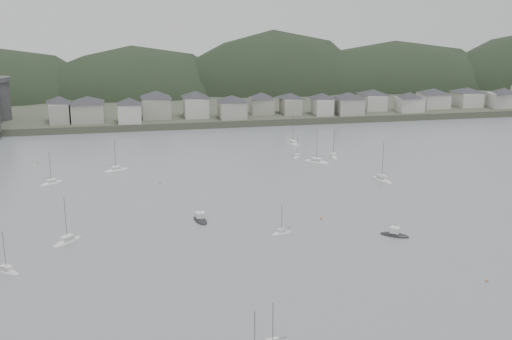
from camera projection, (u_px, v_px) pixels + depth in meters
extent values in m
plane|color=slate|center=(335.00, 301.00, 121.47)|extent=(900.00, 900.00, 0.00)
cube|color=#383D2D|center=(186.00, 88.00, 400.43)|extent=(900.00, 250.00, 3.00)
ellipsoid|color=black|center=(135.00, 114.00, 376.20)|extent=(132.08, 90.41, 79.74)
ellipsoid|color=black|center=(273.00, 114.00, 392.93)|extent=(133.88, 88.37, 101.41)
ellipsoid|color=black|center=(392.00, 107.00, 402.06)|extent=(165.81, 81.78, 82.55)
cube|color=#A3A295|center=(60.00, 113.00, 279.38)|extent=(8.34, 12.91, 8.59)
pyramid|color=#2C2C31|center=(59.00, 99.00, 277.89)|extent=(15.78, 15.78, 3.01)
cube|color=#A3A295|center=(88.00, 112.00, 281.06)|extent=(13.68, 13.35, 8.36)
pyramid|color=#2C2C31|center=(87.00, 99.00, 279.60)|extent=(20.07, 20.07, 2.93)
cube|color=#B3B0A8|center=(130.00, 113.00, 279.49)|extent=(9.78, 10.20, 8.08)
pyramid|color=#2C2C31|center=(129.00, 101.00, 278.08)|extent=(14.83, 14.83, 2.83)
cube|color=#A3A295|center=(156.00, 108.00, 290.79)|extent=(12.59, 13.33, 9.09)
pyramid|color=#2C2C31|center=(156.00, 94.00, 289.21)|extent=(19.24, 19.24, 3.18)
cube|color=#B3B0A8|center=(196.00, 107.00, 292.78)|extent=(10.74, 12.17, 8.87)
pyramid|color=#2C2C31|center=(196.00, 94.00, 291.24)|extent=(17.01, 17.01, 3.10)
cube|color=#A3A295|center=(232.00, 110.00, 289.73)|extent=(11.63, 12.09, 7.69)
pyramid|color=#2C2C31|center=(232.00, 98.00, 288.39)|extent=(17.61, 17.61, 2.69)
cube|color=#A3A295|center=(262.00, 106.00, 300.91)|extent=(10.37, 9.35, 7.44)
pyramid|color=#2C2C31|center=(262.00, 95.00, 299.62)|extent=(14.65, 14.65, 2.60)
cube|color=#A3A295|center=(291.00, 106.00, 301.24)|extent=(8.24, 12.20, 7.22)
pyramid|color=#2C2C31|center=(291.00, 96.00, 299.99)|extent=(15.17, 15.17, 2.53)
cube|color=#B3B0A8|center=(322.00, 107.00, 298.92)|extent=(8.06, 10.91, 7.46)
pyramid|color=#2C2C31|center=(323.00, 96.00, 297.62)|extent=(14.08, 14.08, 2.61)
cube|color=#A3A295|center=(349.00, 106.00, 299.85)|extent=(11.73, 11.78, 7.66)
pyramid|color=#2C2C31|center=(349.00, 95.00, 298.52)|extent=(17.46, 17.46, 2.68)
cube|color=#B3B0A8|center=(373.00, 102.00, 312.27)|extent=(10.19, 13.02, 7.33)
pyramid|color=#2C2C31|center=(373.00, 92.00, 310.99)|extent=(17.23, 17.23, 2.57)
cube|color=#B3B0A8|center=(409.00, 104.00, 306.82)|extent=(11.70, 9.81, 6.88)
pyramid|color=#2C2C31|center=(410.00, 95.00, 305.62)|extent=(15.97, 15.97, 2.41)
cube|color=#B3B0A8|center=(433.00, 100.00, 318.42)|extent=(12.83, 12.48, 7.00)
pyramid|color=#2C2C31|center=(434.00, 91.00, 317.21)|extent=(18.79, 18.79, 2.45)
cube|color=#B3B0A8|center=(467.00, 99.00, 322.44)|extent=(11.07, 13.50, 6.97)
pyramid|color=#2C2C31|center=(468.00, 90.00, 321.23)|extent=(18.25, 18.25, 2.44)
cube|color=#B3B0A8|center=(503.00, 100.00, 318.05)|extent=(13.75, 9.12, 7.34)
pyramid|color=#2C2C31|center=(504.00, 90.00, 316.77)|extent=(16.97, 16.97, 2.57)
ellipsoid|color=silver|center=(297.00, 157.00, 231.42)|extent=(4.98, 6.15, 1.22)
cube|color=silver|center=(297.00, 155.00, 231.19)|extent=(2.29, 2.51, 0.70)
cylinder|color=#3F3F42|center=(297.00, 146.00, 230.41)|extent=(0.12, 0.12, 7.61)
cylinder|color=#3F3F42|center=(295.00, 153.00, 231.80)|extent=(1.60, 2.34, 0.10)
ellipsoid|color=silver|center=(67.00, 242.00, 150.65)|extent=(7.83, 8.20, 1.72)
cube|color=silver|center=(67.00, 237.00, 150.35)|extent=(3.43, 3.50, 0.70)
cylinder|color=#3F3F42|center=(66.00, 220.00, 149.23)|extent=(0.12, 0.12, 10.75)
cylinder|color=#3F3F42|center=(71.00, 237.00, 149.33)|extent=(2.69, 2.92, 0.10)
ellipsoid|color=silver|center=(7.00, 272.00, 134.22)|extent=(6.86, 6.23, 1.41)
cube|color=silver|center=(6.00, 267.00, 133.96)|extent=(2.89, 2.77, 0.70)
cylinder|color=#3F3F42|center=(4.00, 251.00, 133.05)|extent=(0.12, 0.12, 8.81)
cylinder|color=#3F3F42|center=(0.00, 267.00, 132.87)|extent=(2.50, 2.10, 0.10)
ellipsoid|color=silver|center=(333.00, 157.00, 231.47)|extent=(3.40, 7.93, 1.54)
cube|color=silver|center=(333.00, 154.00, 231.20)|extent=(2.01, 2.88, 0.70)
cylinder|color=#3F3F42|center=(334.00, 144.00, 230.20)|extent=(0.12, 0.12, 9.61)
cylinder|color=#3F3F42|center=(332.00, 152.00, 232.32)|extent=(0.53, 3.44, 0.10)
cylinder|color=#3F3F42|center=(255.00, 337.00, 99.60)|extent=(0.12, 0.12, 8.76)
ellipsoid|color=silver|center=(316.00, 162.00, 223.95)|extent=(9.24, 8.59, 1.92)
cube|color=silver|center=(317.00, 159.00, 223.63)|extent=(3.91, 3.79, 0.70)
cylinder|color=#3F3F42|center=(317.00, 145.00, 222.37)|extent=(0.12, 0.12, 11.97)
cylinder|color=#3F3F42|center=(319.00, 156.00, 224.81)|extent=(3.32, 2.90, 0.10)
ellipsoid|color=silver|center=(382.00, 180.00, 201.79)|extent=(5.26, 10.15, 1.94)
cube|color=silver|center=(382.00, 177.00, 201.46)|extent=(2.86, 3.80, 0.70)
cylinder|color=#3F3F42|center=(383.00, 161.00, 200.19)|extent=(0.12, 0.12, 12.12)
cylinder|color=#3F3F42|center=(383.00, 176.00, 199.64)|extent=(1.11, 4.27, 0.10)
cylinder|color=#3F3F42|center=(273.00, 324.00, 104.37)|extent=(0.12, 0.12, 7.71)
cylinder|color=#3F3F42|center=(280.00, 339.00, 104.97)|extent=(2.71, 0.79, 0.10)
ellipsoid|color=silver|center=(293.00, 144.00, 252.24)|extent=(5.00, 9.95, 1.90)
cube|color=silver|center=(293.00, 141.00, 251.92)|extent=(2.75, 3.70, 0.70)
cylinder|color=#3F3F42|center=(293.00, 129.00, 250.67)|extent=(0.12, 0.12, 11.90)
cylinder|color=#3F3F42|center=(293.00, 139.00, 253.44)|extent=(1.01, 4.21, 0.10)
ellipsoid|color=silver|center=(116.00, 171.00, 213.29)|extent=(8.86, 6.09, 1.70)
cube|color=silver|center=(116.00, 167.00, 212.99)|extent=(3.49, 2.96, 0.70)
cylinder|color=#3F3F42|center=(115.00, 155.00, 211.88)|extent=(0.12, 0.12, 10.64)
cylinder|color=#3F3F42|center=(111.00, 165.00, 213.20)|extent=(3.51, 1.72, 0.10)
ellipsoid|color=silver|center=(51.00, 184.00, 198.18)|extent=(7.87, 6.97, 1.60)
cube|color=silver|center=(51.00, 180.00, 197.89)|extent=(3.29, 3.12, 0.70)
cylinder|color=#3F3F42|center=(50.00, 168.00, 196.85)|extent=(0.12, 0.12, 10.00)
cylinder|color=#3F3F42|center=(48.00, 178.00, 198.38)|extent=(2.89, 2.31, 0.10)
ellipsoid|color=silver|center=(282.00, 233.00, 156.16)|extent=(6.02, 3.35, 1.15)
cube|color=silver|center=(282.00, 230.00, 155.93)|extent=(2.28, 1.77, 0.70)
cylinder|color=#3F3F42|center=(282.00, 219.00, 155.20)|extent=(0.12, 0.12, 7.17)
cylinder|color=#3F3F42|center=(286.00, 228.00, 155.71)|extent=(2.51, 0.81, 0.10)
ellipsoid|color=black|center=(395.00, 236.00, 154.76)|extent=(7.21, 6.25, 1.56)
cube|color=silver|center=(395.00, 230.00, 154.39)|extent=(2.89, 2.86, 1.40)
cylinder|color=#3F3F42|center=(395.00, 226.00, 154.16)|extent=(0.10, 0.10, 1.20)
ellipsoid|color=black|center=(200.00, 220.00, 165.39)|extent=(4.05, 8.23, 1.73)
cube|color=silver|center=(200.00, 215.00, 165.00)|extent=(2.55, 2.68, 1.40)
cylinder|color=#3F3F42|center=(200.00, 211.00, 164.77)|extent=(0.10, 0.10, 1.20)
sphere|color=#BE723F|center=(160.00, 182.00, 199.33)|extent=(0.70, 0.70, 0.70)
sphere|color=#BE723F|center=(487.00, 281.00, 129.81)|extent=(0.70, 0.70, 0.70)
sphere|color=#BE723F|center=(37.00, 162.00, 223.60)|extent=(0.70, 0.70, 0.70)
sphere|color=#BE723F|center=(321.00, 218.00, 166.72)|extent=(0.70, 0.70, 0.70)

